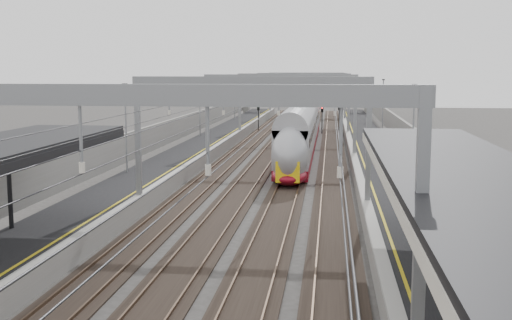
% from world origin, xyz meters
% --- Properties ---
extents(platform_left, '(4.00, 120.00, 1.00)m').
position_xyz_m(platform_left, '(-8.00, 45.00, 0.50)').
color(platform_left, black).
rests_on(platform_left, ground).
extents(platform_right, '(4.00, 120.00, 1.00)m').
position_xyz_m(platform_right, '(8.00, 45.00, 0.50)').
color(platform_right, black).
rests_on(platform_right, ground).
extents(tracks, '(11.40, 140.00, 0.20)m').
position_xyz_m(tracks, '(0.00, 45.00, 0.05)').
color(tracks, black).
rests_on(tracks, ground).
extents(overhead_line, '(13.00, 140.00, 6.60)m').
position_xyz_m(overhead_line, '(0.00, 51.62, 6.14)').
color(overhead_line, gray).
rests_on(overhead_line, platform_left).
extents(canopy_right, '(4.40, 30.00, 4.24)m').
position_xyz_m(canopy_right, '(8.03, 2.99, 5.09)').
color(canopy_right, black).
rests_on(canopy_right, platform_right).
extents(overbridge, '(22.00, 2.20, 6.90)m').
position_xyz_m(overbridge, '(0.00, 100.00, 5.31)').
color(overbridge, gray).
rests_on(overbridge, ground).
extents(wall_left, '(0.30, 120.00, 3.20)m').
position_xyz_m(wall_left, '(-11.20, 45.00, 1.60)').
color(wall_left, gray).
rests_on(wall_left, ground).
extents(wall_right, '(0.30, 120.00, 3.20)m').
position_xyz_m(wall_right, '(11.20, 45.00, 1.60)').
color(wall_right, gray).
rests_on(wall_right, ground).
extents(train, '(2.55, 46.48, 4.04)m').
position_xyz_m(train, '(1.50, 51.18, 1.99)').
color(train, maroon).
rests_on(train, ground).
extents(bench, '(0.60, 1.97, 1.00)m').
position_xyz_m(bench, '(8.53, 9.97, 1.61)').
color(bench, black).
rests_on(bench, platform_right).
extents(signal_green, '(0.32, 0.32, 3.48)m').
position_xyz_m(signal_green, '(-5.20, 71.73, 2.42)').
color(signal_green, black).
rests_on(signal_green, ground).
extents(signal_red_near, '(0.32, 0.32, 3.48)m').
position_xyz_m(signal_red_near, '(3.20, 69.27, 2.42)').
color(signal_red_near, black).
rests_on(signal_red_near, ground).
extents(signal_red_far, '(0.32, 0.32, 3.48)m').
position_xyz_m(signal_red_far, '(5.40, 73.29, 2.42)').
color(signal_red_far, black).
rests_on(signal_red_far, ground).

